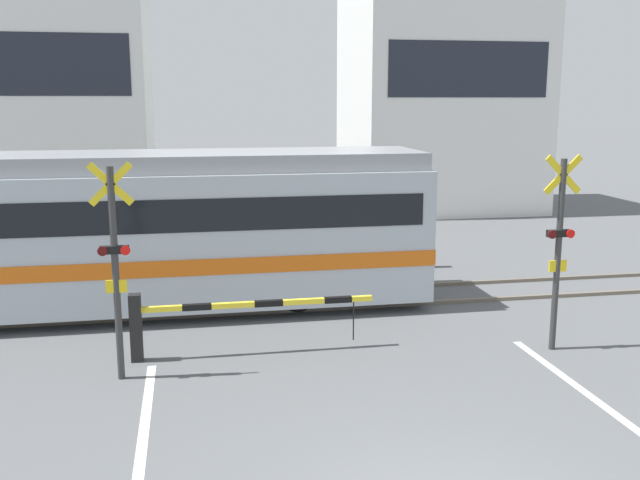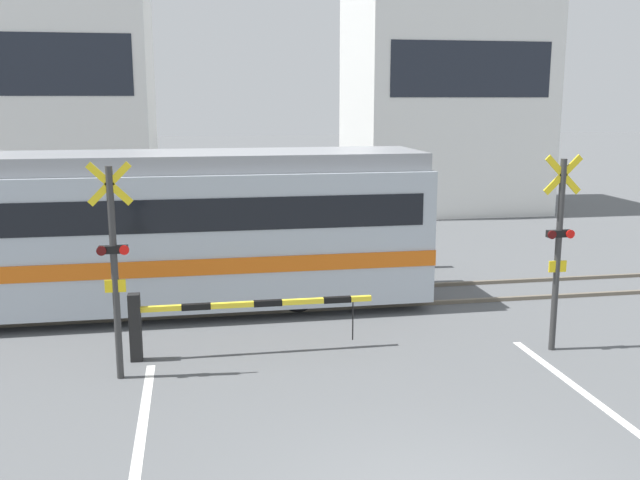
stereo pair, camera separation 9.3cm
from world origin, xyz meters
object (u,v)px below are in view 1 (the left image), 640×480
object	(u,v)px
commuter_train	(72,230)
crossing_signal_right	(559,244)
pedestrian	(325,218)
crossing_barrier_far	(385,241)
crossing_barrier_near	(201,315)
crossing_signal_left	(115,262)

from	to	relation	value
commuter_train	crossing_signal_right	size ratio (longest dim) A/B	4.22
commuter_train	pedestrian	world-z (taller)	commuter_train
crossing_barrier_far	pedestrian	xyz separation A→B (m)	(-1.11, 2.46, 0.24)
crossing_barrier_near	crossing_signal_right	world-z (taller)	crossing_signal_right
pedestrian	crossing_signal_left	bearing A→B (deg)	-119.60
crossing_barrier_far	crossing_signal_left	world-z (taller)	crossing_signal_left
crossing_barrier_near	pedestrian	size ratio (longest dim) A/B	2.46
crossing_signal_left	pedestrian	world-z (taller)	crossing_signal_left
crossing_signal_right	commuter_train	bearing A→B (deg)	156.29
commuter_train	pedestrian	distance (m)	8.06
crossing_barrier_far	pedestrian	size ratio (longest dim) A/B	2.46
crossing_barrier_far	crossing_barrier_near	bearing A→B (deg)	-130.67
commuter_train	crossing_barrier_far	world-z (taller)	commuter_train
crossing_barrier_near	pedestrian	world-z (taller)	pedestrian
commuter_train	crossing_barrier_far	bearing A→B (deg)	19.58
commuter_train	crossing_signal_right	distance (m)	9.42
crossing_signal_left	commuter_train	bearing A→B (deg)	107.48
crossing_barrier_far	crossing_signal_right	world-z (taller)	crossing_signal_right
crossing_barrier_far	crossing_signal_right	xyz separation A→B (m)	(1.29, -6.39, 1.17)
crossing_barrier_far	pedestrian	bearing A→B (deg)	114.28
commuter_train	pedestrian	xyz separation A→B (m)	(6.22, 5.06, -0.78)
pedestrian	crossing_signal_right	bearing A→B (deg)	-74.82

